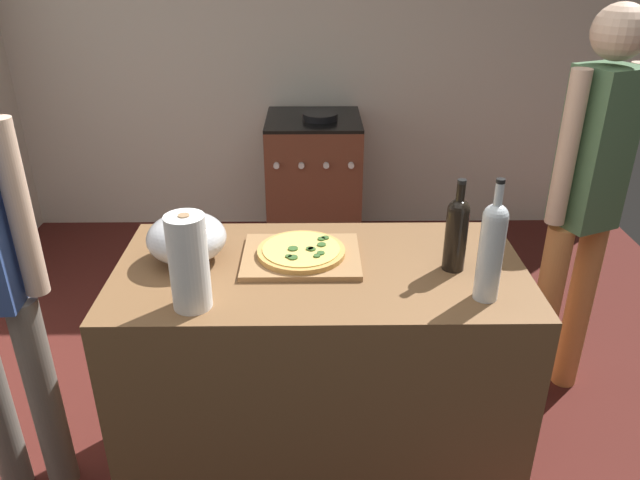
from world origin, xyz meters
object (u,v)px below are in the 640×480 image
(paper_towel_roll, at_px, (189,263))
(stove, at_px, (314,183))
(wine_bottle_clear, at_px, (457,231))
(pizza, at_px, (301,251))
(person_in_red, at_px, (587,193))
(mixing_bowl, at_px, (187,238))
(wine_bottle_amber, at_px, (491,248))

(paper_towel_roll, height_order, stove, paper_towel_roll)
(wine_bottle_clear, bearing_deg, pizza, 171.99)
(wine_bottle_clear, height_order, stove, wine_bottle_clear)
(stove, relative_size, person_in_red, 0.54)
(mixing_bowl, height_order, wine_bottle_amber, wine_bottle_amber)
(wine_bottle_clear, relative_size, wine_bottle_amber, 0.81)
(pizza, xyz_separation_m, wine_bottle_clear, (0.51, -0.07, 0.11))
(mixing_bowl, bearing_deg, person_in_red, 14.84)
(wine_bottle_clear, bearing_deg, wine_bottle_amber, -72.10)
(paper_towel_roll, bearing_deg, pizza, 42.50)
(pizza, relative_size, paper_towel_roll, 1.01)
(wine_bottle_amber, bearing_deg, wine_bottle_clear, 107.90)
(wine_bottle_clear, bearing_deg, paper_towel_roll, -164.93)
(pizza, height_order, wine_bottle_amber, wine_bottle_amber)
(mixing_bowl, relative_size, paper_towel_roll, 0.90)
(mixing_bowl, distance_m, wine_bottle_clear, 0.90)
(paper_towel_roll, height_order, wine_bottle_clear, wine_bottle_clear)
(mixing_bowl, distance_m, person_in_red, 1.58)
(mixing_bowl, xyz_separation_m, person_in_red, (1.52, 0.40, -0.01))
(mixing_bowl, height_order, wine_bottle_clear, wine_bottle_clear)
(pizza, relative_size, wine_bottle_clear, 0.96)
(pizza, height_order, wine_bottle_clear, wine_bottle_clear)
(wine_bottle_amber, bearing_deg, paper_towel_roll, -177.64)
(paper_towel_roll, xyz_separation_m, wine_bottle_amber, (0.89, 0.04, 0.02))
(wine_bottle_clear, distance_m, wine_bottle_amber, 0.20)
(paper_towel_roll, bearing_deg, mixing_bowl, 102.64)
(wine_bottle_amber, bearing_deg, stove, 103.34)
(pizza, distance_m, stove, 1.99)
(stove, bearing_deg, wine_bottle_amber, -76.66)
(paper_towel_roll, bearing_deg, person_in_red, 25.62)
(wine_bottle_clear, xyz_separation_m, person_in_red, (0.63, 0.48, -0.06))
(pizza, distance_m, person_in_red, 1.21)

